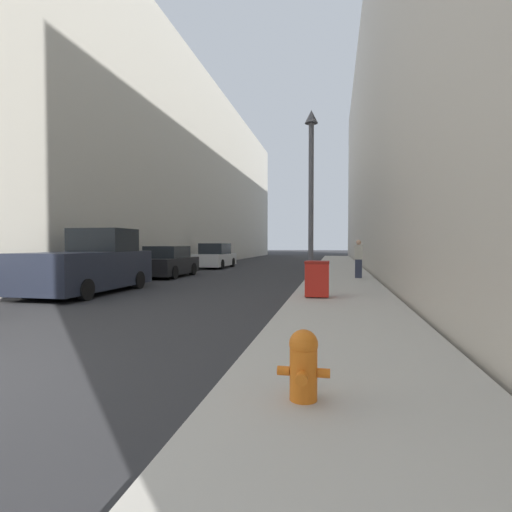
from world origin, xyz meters
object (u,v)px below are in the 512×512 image
(lamppost, at_px, (311,185))
(pedestrian_on_sidewalk, at_px, (359,259))
(fire_hydrant, at_px, (303,363))
(parked_sedan_near, at_px, (168,263))
(pickup_truck, at_px, (91,265))
(parked_sedan_far, at_px, (215,257))
(trash_bin, at_px, (317,278))

(lamppost, distance_m, pedestrian_on_sidewalk, 5.18)
(fire_hydrant, bearing_deg, parked_sedan_near, 118.10)
(fire_hydrant, height_order, parked_sedan_near, parked_sedan_near)
(fire_hydrant, relative_size, pickup_truck, 0.13)
(lamppost, relative_size, parked_sedan_far, 1.32)
(parked_sedan_near, bearing_deg, pickup_truck, -88.82)
(pickup_truck, relative_size, parked_sedan_far, 1.09)
(parked_sedan_near, xyz_separation_m, pedestrian_on_sidewalk, (9.22, -0.48, 0.28))
(trash_bin, relative_size, parked_sedan_far, 0.22)
(pickup_truck, xyz_separation_m, pedestrian_on_sidewalk, (9.09, 6.08, 0.06))
(parked_sedan_near, distance_m, pedestrian_on_sidewalk, 9.24)
(fire_hydrant, relative_size, parked_sedan_far, 0.15)
(fire_hydrant, bearing_deg, parked_sedan_far, 109.09)
(parked_sedan_far, relative_size, pedestrian_on_sidewalk, 2.79)
(lamppost, distance_m, pickup_truck, 8.03)
(parked_sedan_near, bearing_deg, parked_sedan_far, 89.04)
(fire_hydrant, bearing_deg, lamppost, 93.01)
(trash_bin, xyz_separation_m, lamppost, (-0.35, 2.80, 3.05))
(pickup_truck, bearing_deg, parked_sedan_near, 91.18)
(parked_sedan_near, relative_size, parked_sedan_far, 0.89)
(lamppost, xyz_separation_m, parked_sedan_near, (-7.36, 4.47, -3.01))
(pickup_truck, bearing_deg, pedestrian_on_sidewalk, 33.78)
(trash_bin, bearing_deg, fire_hydrant, -88.49)
(trash_bin, xyz_separation_m, parked_sedan_near, (-7.71, 7.27, 0.04))
(trash_bin, distance_m, pickup_truck, 7.61)
(trash_bin, height_order, pickup_truck, pickup_truck)
(trash_bin, height_order, pedestrian_on_sidewalk, pedestrian_on_sidewalk)
(fire_hydrant, bearing_deg, pickup_truck, 133.30)
(fire_hydrant, xyz_separation_m, lamppost, (-0.54, 10.34, 3.22))
(trash_bin, height_order, parked_sedan_far, parked_sedan_far)
(pickup_truck, relative_size, parked_sedan_near, 1.23)
(lamppost, relative_size, pedestrian_on_sidewalk, 3.67)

